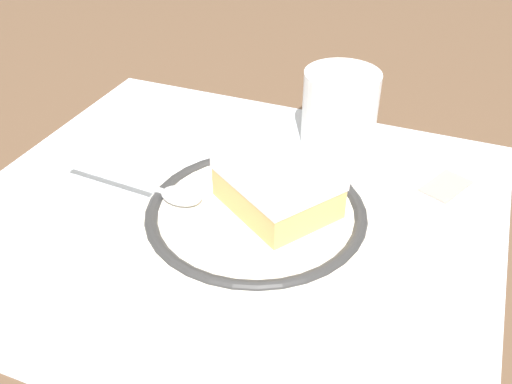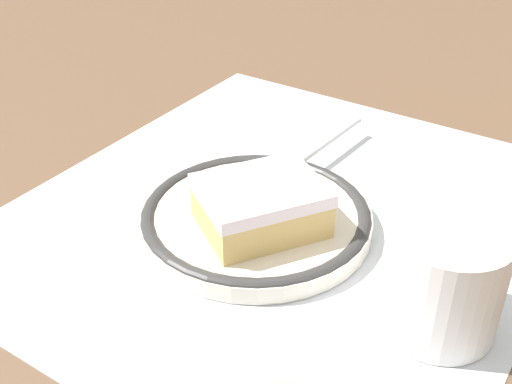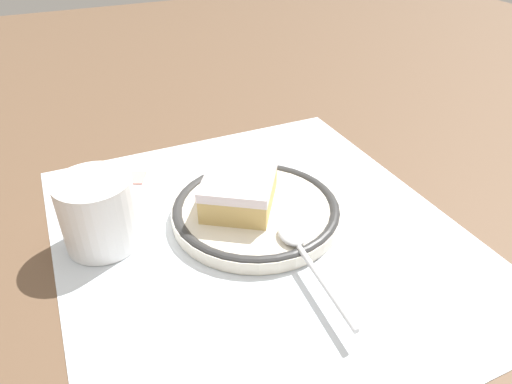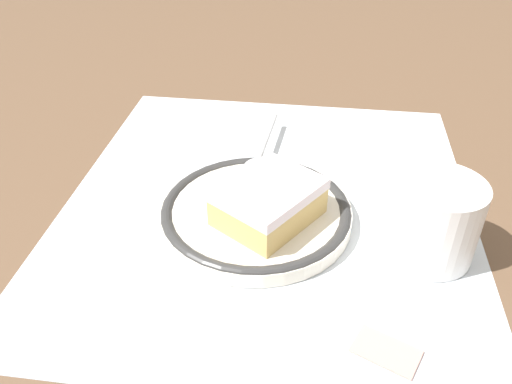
# 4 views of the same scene
# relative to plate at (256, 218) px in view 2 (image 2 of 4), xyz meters

# --- Properties ---
(ground_plane) EXTENTS (2.40, 2.40, 0.00)m
(ground_plane) POSITION_rel_plate_xyz_m (-0.03, 0.01, -0.01)
(ground_plane) COLOR brown
(placemat) EXTENTS (0.48, 0.43, 0.00)m
(placemat) POSITION_rel_plate_xyz_m (-0.03, 0.01, -0.01)
(placemat) COLOR silver
(placemat) RESTS_ON ground_plane
(plate) EXTENTS (0.19, 0.19, 0.02)m
(plate) POSITION_rel_plate_xyz_m (0.00, 0.00, 0.00)
(plate) COLOR silver
(plate) RESTS_ON placemat
(cake_slice) EXTENTS (0.12, 0.12, 0.04)m
(cake_slice) POSITION_rel_plate_xyz_m (0.01, 0.01, 0.03)
(cake_slice) COLOR #DBB76B
(cake_slice) RESTS_ON plate
(spoon) EXTENTS (0.15, 0.03, 0.01)m
(spoon) POSITION_rel_plate_xyz_m (-0.09, -0.01, 0.01)
(spoon) COLOR silver
(spoon) RESTS_ON plate
(cup) EXTENTS (0.08, 0.08, 0.08)m
(cup) POSITION_rel_plate_xyz_m (0.03, 0.17, 0.02)
(cup) COLOR white
(cup) RESTS_ON placemat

